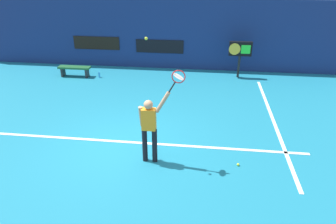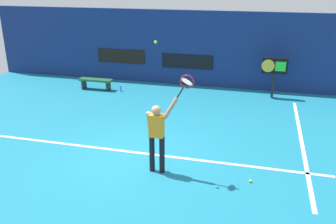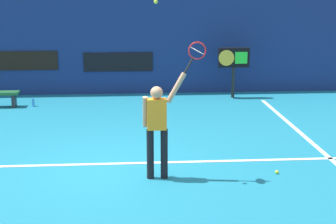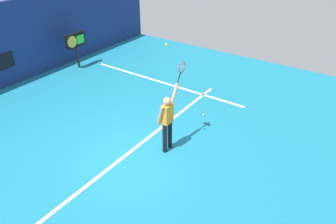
% 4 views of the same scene
% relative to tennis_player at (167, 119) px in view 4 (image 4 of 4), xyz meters
% --- Properties ---
extents(ground_plane, '(18.00, 18.00, 0.00)m').
position_rel_tennis_player_xyz_m(ground_plane, '(-0.86, 0.64, -1.01)').
color(ground_plane, teal).
extents(court_baseline, '(10.00, 0.10, 0.01)m').
position_rel_tennis_player_xyz_m(court_baseline, '(-0.86, 0.79, -1.00)').
color(court_baseline, white).
rests_on(court_baseline, ground_plane).
extents(court_sideline, '(0.10, 7.00, 0.01)m').
position_rel_tennis_player_xyz_m(court_sideline, '(3.53, 2.64, -1.00)').
color(court_sideline, white).
rests_on(court_sideline, ground_plane).
extents(tennis_player, '(0.77, 0.31, 1.94)m').
position_rel_tennis_player_xyz_m(tennis_player, '(0.00, 0.00, 0.00)').
color(tennis_player, black).
rests_on(tennis_player, ground_plane).
extents(tennis_racket, '(0.45, 0.27, 0.61)m').
position_rel_tennis_player_xyz_m(tennis_racket, '(0.68, -0.00, 1.26)').
color(tennis_racket, black).
extents(tennis_ball, '(0.07, 0.07, 0.07)m').
position_rel_tennis_player_xyz_m(tennis_ball, '(-0.02, 0.02, 2.12)').
color(tennis_ball, '#CCE033').
extents(scoreboard_clock, '(0.96, 0.20, 1.56)m').
position_rel_tennis_player_xyz_m(scoreboard_clock, '(2.70, 6.68, 0.19)').
color(scoreboard_clock, black).
rests_on(scoreboard_clock, ground_plane).
extents(spare_ball, '(0.07, 0.07, 0.07)m').
position_rel_tennis_player_xyz_m(spare_ball, '(2.22, 0.05, -0.98)').
color(spare_ball, '#CCE033').
rests_on(spare_ball, ground_plane).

